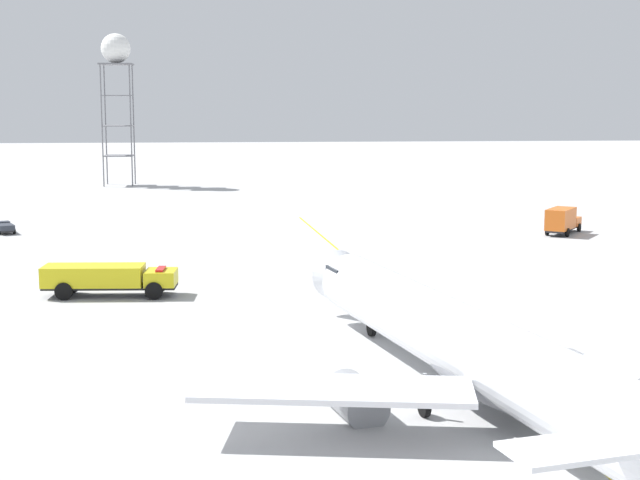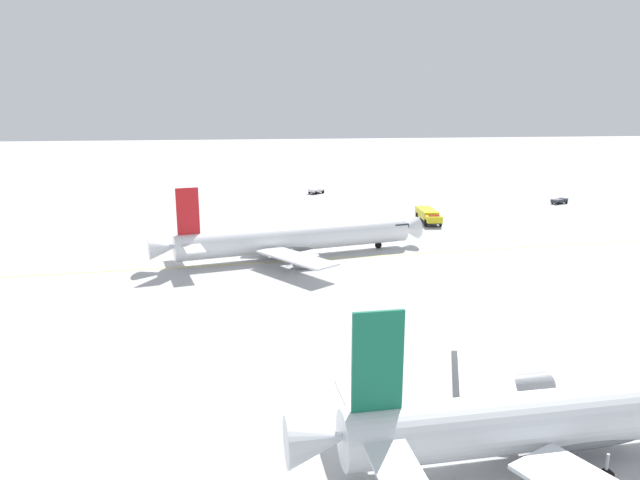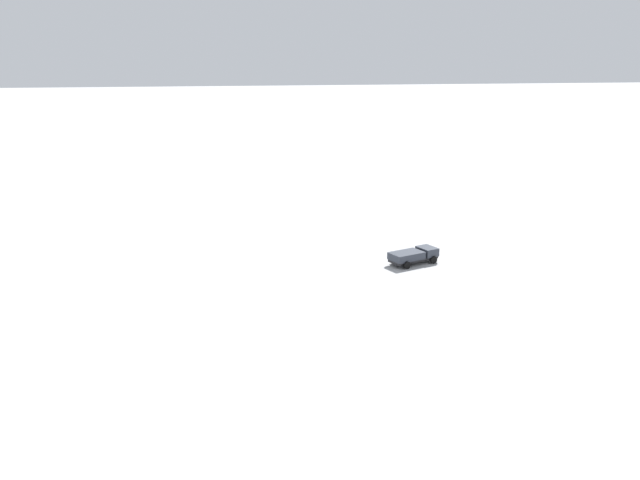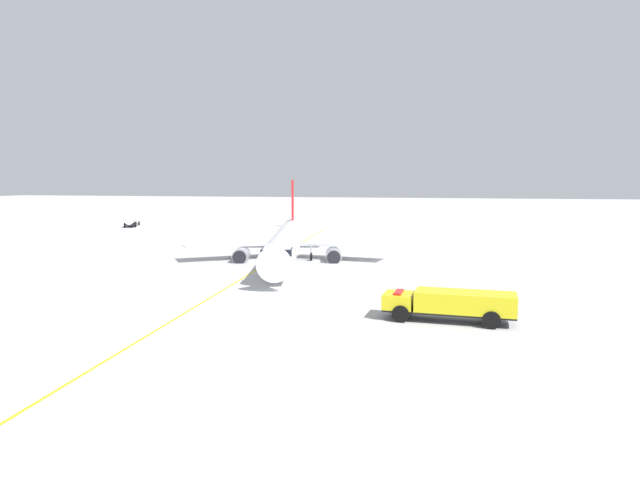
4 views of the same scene
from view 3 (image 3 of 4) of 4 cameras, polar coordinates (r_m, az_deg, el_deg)
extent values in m
cube|color=#232326|center=(60.24, 7.54, -1.52)|extent=(4.49, 2.98, 0.20)
cube|color=#2D333D|center=(61.03, 8.65, -0.90)|extent=(1.83, 2.06, 0.70)
cube|color=black|center=(61.33, 9.04, -0.73)|extent=(0.63, 1.35, 0.39)
cube|color=#2D333D|center=(59.68, 7.00, -1.26)|extent=(3.22, 2.64, 0.60)
cylinder|color=black|center=(61.81, 8.12, -1.20)|extent=(0.70, 0.51, 0.64)
cylinder|color=black|center=(60.56, 9.14, -1.59)|extent=(0.70, 0.51, 0.64)
cylinder|color=black|center=(60.10, 6.02, -1.61)|extent=(0.70, 0.51, 0.64)
cylinder|color=black|center=(58.82, 7.02, -2.03)|extent=(0.70, 0.51, 0.64)
camera|label=1|loc=(101.54, -82.13, 0.76)|focal=53.36mm
camera|label=2|loc=(90.32, -147.60, -10.01)|focal=31.86mm
camera|label=4|loc=(45.31, 23.41, 5.98)|focal=31.19mm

